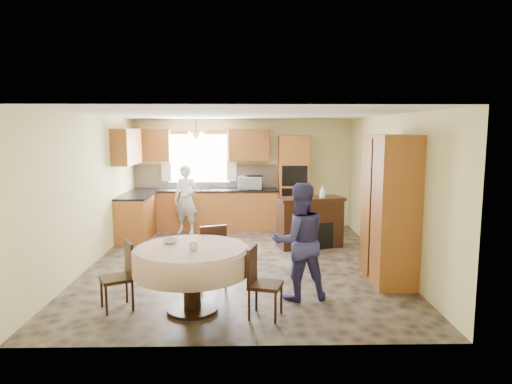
{
  "coord_description": "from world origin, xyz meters",
  "views": [
    {
      "loc": [
        0.11,
        -7.53,
        2.25
      ],
      "look_at": [
        0.26,
        0.3,
        1.18
      ],
      "focal_mm": 32.0,
      "sensor_mm": 36.0,
      "label": 1
    }
  ],
  "objects_px": {
    "person_dining": "(299,241)",
    "chair_back": "(212,253)",
    "chair_right": "(260,279)",
    "cupboard": "(390,209)",
    "chair_left": "(122,272)",
    "dining_table": "(191,261)",
    "oven_tower": "(293,183)",
    "sideboard": "(310,224)",
    "person_sink": "(186,199)"
  },
  "relations": [
    {
      "from": "chair_back",
      "to": "person_dining",
      "type": "bearing_deg",
      "value": 140.08
    },
    {
      "from": "cupboard",
      "to": "person_sink",
      "type": "height_order",
      "value": "cupboard"
    },
    {
      "from": "chair_back",
      "to": "person_sink",
      "type": "bearing_deg",
      "value": -96.66
    },
    {
      "from": "dining_table",
      "to": "chair_right",
      "type": "distance_m",
      "value": 0.88
    },
    {
      "from": "chair_left",
      "to": "sideboard",
      "type": "bearing_deg",
      "value": 109.66
    },
    {
      "from": "oven_tower",
      "to": "person_dining",
      "type": "xyz_separation_m",
      "value": [
        -0.35,
        -4.33,
        -0.28
      ]
    },
    {
      "from": "sideboard",
      "to": "person_dining",
      "type": "bearing_deg",
      "value": -115.13
    },
    {
      "from": "oven_tower",
      "to": "dining_table",
      "type": "distance_m",
      "value": 5.06
    },
    {
      "from": "cupboard",
      "to": "person_dining",
      "type": "xyz_separation_m",
      "value": [
        -1.42,
        -0.72,
        -0.31
      ]
    },
    {
      "from": "oven_tower",
      "to": "chair_back",
      "type": "height_order",
      "value": "oven_tower"
    },
    {
      "from": "oven_tower",
      "to": "sideboard",
      "type": "bearing_deg",
      "value": -84.25
    },
    {
      "from": "cupboard",
      "to": "chair_back",
      "type": "distance_m",
      "value": 2.7
    },
    {
      "from": "oven_tower",
      "to": "sideboard",
      "type": "distance_m",
      "value": 1.74
    },
    {
      "from": "chair_left",
      "to": "chair_back",
      "type": "bearing_deg",
      "value": 97.08
    },
    {
      "from": "cupboard",
      "to": "chair_right",
      "type": "bearing_deg",
      "value": -146.13
    },
    {
      "from": "chair_back",
      "to": "chair_right",
      "type": "xyz_separation_m",
      "value": [
        0.66,
        -1.04,
        -0.04
      ]
    },
    {
      "from": "person_dining",
      "to": "chair_back",
      "type": "bearing_deg",
      "value": -30.41
    },
    {
      "from": "chair_right",
      "to": "dining_table",
      "type": "bearing_deg",
      "value": 94.21
    },
    {
      "from": "sideboard",
      "to": "person_sink",
      "type": "relative_size",
      "value": 0.85
    },
    {
      "from": "cupboard",
      "to": "person_sink",
      "type": "xyz_separation_m",
      "value": [
        -3.44,
        3.22,
        -0.34
      ]
    },
    {
      "from": "chair_right",
      "to": "person_dining",
      "type": "relative_size",
      "value": 0.55
    },
    {
      "from": "dining_table",
      "to": "chair_back",
      "type": "xyz_separation_m",
      "value": [
        0.18,
        0.85,
        -0.13
      ]
    },
    {
      "from": "chair_back",
      "to": "chair_left",
      "type": "bearing_deg",
      "value": 14.68
    },
    {
      "from": "oven_tower",
      "to": "person_dining",
      "type": "height_order",
      "value": "oven_tower"
    },
    {
      "from": "oven_tower",
      "to": "person_sink",
      "type": "height_order",
      "value": "oven_tower"
    },
    {
      "from": "dining_table",
      "to": "sideboard",
      "type": "bearing_deg",
      "value": 58.69
    },
    {
      "from": "oven_tower",
      "to": "person_sink",
      "type": "relative_size",
      "value": 1.41
    },
    {
      "from": "cupboard",
      "to": "sideboard",
      "type": "bearing_deg",
      "value": 114.53
    },
    {
      "from": "chair_left",
      "to": "chair_right",
      "type": "xyz_separation_m",
      "value": [
        1.74,
        -0.29,
        0.0
      ]
    },
    {
      "from": "person_dining",
      "to": "chair_right",
      "type": "bearing_deg",
      "value": 37.52
    },
    {
      "from": "sideboard",
      "to": "person_dining",
      "type": "height_order",
      "value": "person_dining"
    },
    {
      "from": "chair_left",
      "to": "person_dining",
      "type": "distance_m",
      "value": 2.32
    },
    {
      "from": "cupboard",
      "to": "dining_table",
      "type": "xyz_separation_m",
      "value": [
        -2.8,
        -1.13,
        -0.45
      ]
    },
    {
      "from": "sideboard",
      "to": "person_sink",
      "type": "bearing_deg",
      "value": 139.71
    },
    {
      "from": "dining_table",
      "to": "chair_left",
      "type": "bearing_deg",
      "value": 173.08
    },
    {
      "from": "cupboard",
      "to": "person_dining",
      "type": "height_order",
      "value": "cupboard"
    },
    {
      "from": "person_dining",
      "to": "cupboard",
      "type": "bearing_deg",
      "value": -163.57
    },
    {
      "from": "dining_table",
      "to": "chair_left",
      "type": "relative_size",
      "value": 1.67
    },
    {
      "from": "cupboard",
      "to": "chair_left",
      "type": "height_order",
      "value": "cupboard"
    },
    {
      "from": "person_dining",
      "to": "sideboard",
      "type": "bearing_deg",
      "value": -111.14
    },
    {
      "from": "dining_table",
      "to": "chair_left",
      "type": "distance_m",
      "value": 0.92
    },
    {
      "from": "sideboard",
      "to": "cupboard",
      "type": "bearing_deg",
      "value": -79.85
    },
    {
      "from": "dining_table",
      "to": "person_dining",
      "type": "relative_size",
      "value": 0.91
    },
    {
      "from": "chair_right",
      "to": "person_dining",
      "type": "distance_m",
      "value": 0.86
    },
    {
      "from": "sideboard",
      "to": "chair_back",
      "type": "xyz_separation_m",
      "value": [
        -1.71,
        -2.27,
        0.06
      ]
    },
    {
      "from": "cupboard",
      "to": "chair_back",
      "type": "relative_size",
      "value": 2.36
    },
    {
      "from": "oven_tower",
      "to": "dining_table",
      "type": "bearing_deg",
      "value": -110.08
    },
    {
      "from": "sideboard",
      "to": "person_sink",
      "type": "xyz_separation_m",
      "value": [
        -2.54,
        1.23,
        0.3
      ]
    },
    {
      "from": "sideboard",
      "to": "chair_back",
      "type": "distance_m",
      "value": 2.84
    },
    {
      "from": "chair_left",
      "to": "dining_table",
      "type": "bearing_deg",
      "value": 55.59
    }
  ]
}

